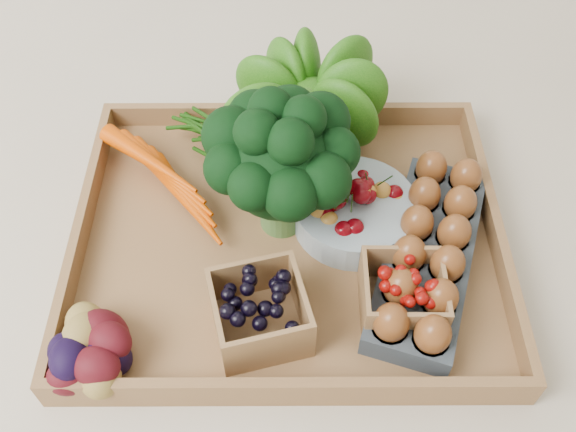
{
  "coord_description": "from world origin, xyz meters",
  "views": [
    {
      "loc": [
        -0.0,
        -0.51,
        0.7
      ],
      "look_at": [
        0.0,
        0.0,
        0.06
      ],
      "focal_mm": 40.0,
      "sensor_mm": 36.0,
      "label": 1
    }
  ],
  "objects_px": {
    "tray": "(288,241)",
    "broccoli": "(281,185)",
    "egg_carton": "(428,257)",
    "cherry_bowl": "(354,212)"
  },
  "relations": [
    {
      "from": "tray",
      "to": "broccoli",
      "type": "xyz_separation_m",
      "value": [
        -0.01,
        0.03,
        0.08
      ]
    },
    {
      "from": "tray",
      "to": "egg_carton",
      "type": "xyz_separation_m",
      "value": [
        0.18,
        -0.04,
        0.02
      ]
    },
    {
      "from": "tray",
      "to": "cherry_bowl",
      "type": "height_order",
      "value": "cherry_bowl"
    },
    {
      "from": "tray",
      "to": "broccoli",
      "type": "bearing_deg",
      "value": 108.04
    },
    {
      "from": "cherry_bowl",
      "to": "egg_carton",
      "type": "xyz_separation_m",
      "value": [
        0.09,
        -0.07,
        -0.0
      ]
    },
    {
      "from": "tray",
      "to": "egg_carton",
      "type": "height_order",
      "value": "egg_carton"
    },
    {
      "from": "cherry_bowl",
      "to": "egg_carton",
      "type": "distance_m",
      "value": 0.11
    },
    {
      "from": "tray",
      "to": "cherry_bowl",
      "type": "xyz_separation_m",
      "value": [
        0.09,
        0.03,
        0.03
      ]
    },
    {
      "from": "tray",
      "to": "cherry_bowl",
      "type": "bearing_deg",
      "value": 16.51
    },
    {
      "from": "broccoli",
      "to": "egg_carton",
      "type": "distance_m",
      "value": 0.21
    }
  ]
}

